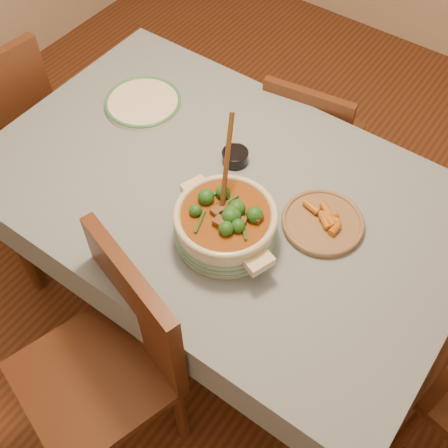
% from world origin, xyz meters
% --- Properties ---
extents(floor, '(4.50, 4.50, 0.00)m').
position_xyz_m(floor, '(0.00, 0.00, 0.00)').
color(floor, '#492614').
rests_on(floor, ground).
extents(dining_table, '(1.68, 1.08, 0.76)m').
position_xyz_m(dining_table, '(0.00, 0.00, 0.66)').
color(dining_table, brown).
rests_on(dining_table, floor).
extents(stew_casserole, '(0.41, 0.40, 0.38)m').
position_xyz_m(stew_casserole, '(0.13, -0.16, 0.84)').
color(stew_casserole, beige).
rests_on(stew_casserole, dining_table).
extents(white_plate, '(0.38, 0.38, 0.03)m').
position_xyz_m(white_plate, '(-0.50, 0.16, 0.77)').
color(white_plate, white).
rests_on(white_plate, dining_table).
extents(condiment_bowl, '(0.10, 0.10, 0.05)m').
position_xyz_m(condiment_bowl, '(-0.04, 0.13, 0.78)').
color(condiment_bowl, black).
rests_on(condiment_bowl, dining_table).
extents(fried_plate, '(0.28, 0.28, 0.05)m').
position_xyz_m(fried_plate, '(0.35, 0.06, 0.77)').
color(fried_plate, '#8F6D4F').
rests_on(fried_plate, dining_table).
extents(chair_far, '(0.43, 0.43, 0.81)m').
position_xyz_m(chair_far, '(-0.00, 0.65, 0.46)').
color(chair_far, '#502818').
rests_on(chair_far, floor).
extents(chair_near, '(0.55, 0.55, 0.95)m').
position_xyz_m(chair_near, '(0.02, -0.62, 0.54)').
color(chair_near, '#502818').
rests_on(chair_near, floor).
extents(chair_left, '(0.48, 0.48, 0.93)m').
position_xyz_m(chair_left, '(-1.10, -0.12, 0.53)').
color(chair_left, '#502818').
rests_on(chair_left, floor).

